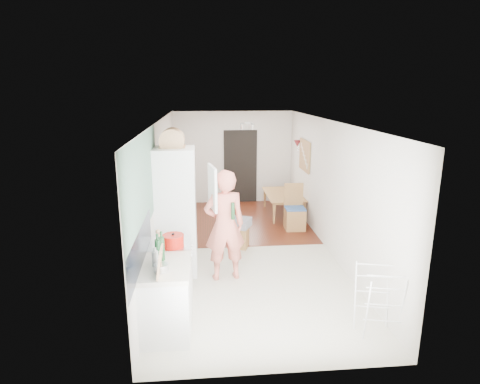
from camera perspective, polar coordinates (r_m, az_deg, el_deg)
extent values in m
cube|color=beige|center=(7.91, 0.90, -8.35)|extent=(3.20, 7.00, 0.01)
cube|color=maroon|center=(9.64, -0.25, -4.07)|extent=(3.20, 3.30, 0.01)
cube|color=slate|center=(5.45, -13.59, 1.15)|extent=(0.02, 3.00, 1.30)
cube|color=black|center=(5.14, -13.93, -7.87)|extent=(0.02, 1.90, 0.50)
cube|color=black|center=(10.97, 0.06, 3.60)|extent=(0.90, 0.04, 2.00)
cube|color=white|center=(5.42, -10.38, -14.93)|extent=(0.60, 0.90, 0.86)
cube|color=beige|center=(5.21, -10.61, -10.51)|extent=(0.62, 0.92, 0.06)
cube|color=white|center=(6.08, -9.76, -11.38)|extent=(0.60, 0.60, 0.88)
cube|color=silver|center=(5.89, -9.95, -7.35)|extent=(0.60, 0.60, 0.04)
cube|color=white|center=(6.79, -9.09, -2.79)|extent=(0.66, 0.66, 2.15)
cube|color=white|center=(6.36, -3.94, 0.62)|extent=(0.14, 0.56, 0.70)
cube|color=white|center=(6.65, -6.59, 1.18)|extent=(0.02, 0.52, 0.66)
cube|color=tan|center=(9.57, 9.21, 5.15)|extent=(0.03, 0.90, 0.70)
cube|color=#A2773A|center=(9.57, 9.13, 5.15)|extent=(0.00, 0.94, 0.74)
cone|color=maroon|center=(10.16, 8.14, 6.86)|extent=(0.18, 0.18, 0.16)
imported|color=#E37563|center=(6.46, -2.21, -3.39)|extent=(0.86, 0.64, 2.18)
imported|color=#A2773A|center=(10.08, 6.31, -1.97)|extent=(0.74, 1.32, 0.46)
cube|color=gray|center=(7.91, -0.04, -4.40)|extent=(0.51, 0.51, 0.17)
cylinder|color=red|center=(5.71, -9.47, -6.86)|extent=(0.33, 0.33, 0.18)
cylinder|color=silver|center=(5.04, -11.14, -10.50)|extent=(0.22, 0.22, 0.09)
cylinder|color=#1A4421|center=(6.30, -1.02, -2.71)|extent=(0.06, 0.06, 0.27)
cylinder|color=#1A4421|center=(5.21, -11.58, -8.29)|extent=(0.07, 0.07, 0.32)
cylinder|color=#1A4421|center=(5.29, -11.05, -7.91)|extent=(0.08, 0.08, 0.31)
cylinder|color=beige|center=(5.16, -11.96, -9.28)|extent=(0.09, 0.09, 0.20)
cylinder|color=tan|center=(5.43, -11.03, -7.93)|extent=(0.07, 0.07, 0.21)
cylinder|color=tan|center=(5.65, -11.52, -6.94)|extent=(0.07, 0.07, 0.23)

